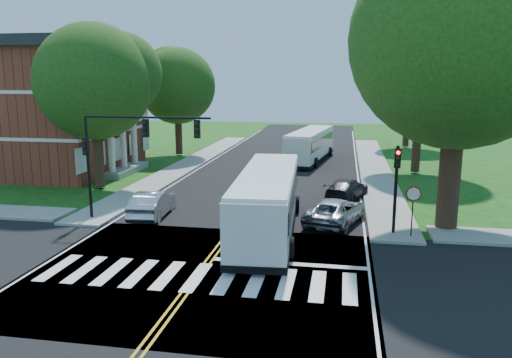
% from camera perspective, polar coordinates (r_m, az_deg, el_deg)
% --- Properties ---
extents(ground, '(140.00, 140.00, 0.00)m').
position_cam_1_polar(ground, '(20.80, -6.40, -10.59)').
color(ground, '#1B4010').
rests_on(ground, ground).
extents(road, '(14.00, 96.00, 0.01)m').
position_cam_1_polar(road, '(37.69, 1.31, -0.44)').
color(road, black).
rests_on(road, ground).
extents(cross_road, '(60.00, 12.00, 0.01)m').
position_cam_1_polar(cross_road, '(20.79, -6.40, -10.58)').
color(cross_road, black).
rests_on(cross_road, ground).
extents(center_line, '(0.36, 70.00, 0.01)m').
position_cam_1_polar(center_line, '(41.57, 2.15, 0.69)').
color(center_line, gold).
rests_on(center_line, road).
extents(edge_line_w, '(0.12, 70.00, 0.01)m').
position_cam_1_polar(edge_line_w, '(43.02, -6.86, 0.98)').
color(edge_line_w, silver).
rests_on(edge_line_w, road).
extents(edge_line_e, '(0.12, 70.00, 0.01)m').
position_cam_1_polar(edge_line_e, '(41.21, 11.55, 0.37)').
color(edge_line_e, silver).
rests_on(edge_line_e, road).
extents(crosswalk, '(12.60, 3.00, 0.01)m').
position_cam_1_polar(crosswalk, '(20.35, -6.81, -11.07)').
color(crosswalk, silver).
rests_on(crosswalk, road).
extents(stop_bar, '(6.60, 0.40, 0.01)m').
position_cam_1_polar(stop_bar, '(21.61, 3.89, -9.63)').
color(stop_bar, silver).
rests_on(stop_bar, road).
extents(sidewalk_nw, '(2.60, 40.00, 0.15)m').
position_cam_1_polar(sidewalk_nw, '(46.27, -7.57, 1.78)').
color(sidewalk_nw, gray).
rests_on(sidewalk_nw, ground).
extents(sidewalk_ne, '(2.60, 40.00, 0.15)m').
position_cam_1_polar(sidewalk_ne, '(44.22, 13.41, 1.11)').
color(sidewalk_ne, gray).
rests_on(sidewalk_ne, ground).
extents(tree_ne_big, '(10.80, 10.80, 14.91)m').
position_cam_1_polar(tree_ne_big, '(27.07, 22.31, 14.53)').
color(tree_ne_big, '#362415').
rests_on(tree_ne_big, ground).
extents(tree_west_near, '(8.00, 8.00, 11.40)m').
position_cam_1_polar(tree_west_near, '(36.68, -18.03, 10.52)').
color(tree_west_near, '#362415').
rests_on(tree_west_near, ground).
extents(tree_west_far, '(7.60, 7.60, 10.67)m').
position_cam_1_polar(tree_west_far, '(51.22, -8.99, 10.45)').
color(tree_west_far, '#362415').
rests_on(tree_west_far, ground).
extents(tree_east_mid, '(8.40, 8.40, 11.93)m').
position_cam_1_polar(tree_east_mid, '(42.87, 18.33, 11.00)').
color(tree_east_mid, '#362415').
rests_on(tree_east_mid, ground).
extents(tree_east_far, '(7.20, 7.20, 10.34)m').
position_cam_1_polar(tree_east_far, '(58.87, 17.06, 10.08)').
color(tree_east_far, '#362415').
rests_on(tree_east_far, ground).
extents(brick_building, '(20.00, 13.00, 10.80)m').
position_cam_1_polar(brick_building, '(47.36, -25.76, 7.48)').
color(brick_building, maroon).
rests_on(brick_building, ground).
extents(signal_nw, '(7.15, 0.46, 5.66)m').
position_cam_1_polar(signal_nw, '(27.60, -14.56, 4.01)').
color(signal_nw, black).
rests_on(signal_nw, ground).
extents(signal_ne, '(0.30, 0.46, 4.40)m').
position_cam_1_polar(signal_ne, '(25.49, 15.75, 0.13)').
color(signal_ne, black).
rests_on(signal_ne, ground).
extents(stop_sign, '(0.76, 0.08, 2.53)m').
position_cam_1_polar(stop_sign, '(25.33, 17.53, -2.20)').
color(stop_sign, black).
rests_on(stop_sign, ground).
extents(bus_lead, '(3.54, 12.43, 3.18)m').
position_cam_1_polar(bus_lead, '(25.35, 1.33, -2.45)').
color(bus_lead, silver).
rests_on(bus_lead, road).
extents(bus_follow, '(4.08, 11.62, 2.94)m').
position_cam_1_polar(bus_follow, '(47.63, 6.21, 3.90)').
color(bus_follow, silver).
rests_on(bus_follow, road).
extents(hatchback, '(1.96, 4.70, 1.51)m').
position_cam_1_polar(hatchback, '(28.96, -11.74, -2.80)').
color(hatchback, '#B5B8BD').
rests_on(hatchback, road).
extents(suv, '(3.67, 5.46, 1.39)m').
position_cam_1_polar(suv, '(27.43, 9.07, -3.63)').
color(suv, '#A3A5AA').
rests_on(suv, road).
extents(dark_sedan, '(3.18, 4.89, 1.32)m').
position_cam_1_polar(dark_sedan, '(33.21, 10.34, -1.09)').
color(dark_sedan, black).
rests_on(dark_sedan, road).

